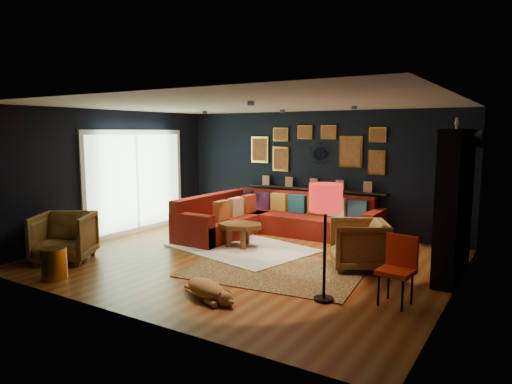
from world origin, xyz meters
The scene contains 20 objects.
floor centered at (0.00, 0.00, 0.00)m, with size 6.50×6.50×0.00m, color brown.
room_walls centered at (0.00, 0.00, 1.59)m, with size 6.50×6.50×6.50m.
sectional centered at (-0.61, 1.81, 0.32)m, with size 3.41×2.69×0.86m.
ledge centered at (0.00, 2.68, 0.92)m, with size 3.20×0.12×0.04m, color black.
gallery_wall centered at (-0.01, 2.72, 1.81)m, with size 3.15×0.04×1.02m.
sunburst_mirror centered at (0.10, 2.72, 1.70)m, with size 0.47×0.16×0.47m.
fireplace centered at (3.09, 0.90, 1.02)m, with size 0.31×1.60×2.20m.
deer_head centered at (3.14, 1.40, 2.05)m, with size 0.50×0.28×0.45m.
sliding_door centered at (-3.22, 0.60, 1.10)m, with size 0.06×2.80×2.20m.
ceiling_spots centered at (0.00, 0.80, 2.56)m, with size 3.30×2.50×0.06m.
shag_rug centered at (-0.46, 0.55, 0.02)m, with size 2.45×1.78×0.03m, color white.
leopard_rug centered at (0.72, -0.30, 0.01)m, with size 2.64×1.88×0.02m, color #B1854A.
coffee_table centered at (-0.54, 0.61, 0.38)m, with size 1.02×0.88×0.43m.
pouf centered at (-0.98, 1.06, 0.20)m, with size 0.50×0.50×0.33m, color maroon.
armchair_left centered at (-2.55, -1.69, 0.45)m, with size 0.87×0.82×0.90m, color #C0883C.
armchair_right centered at (1.79, 0.51, 0.43)m, with size 0.83×0.78×0.86m, color #C0883C.
gold_stool centered at (-1.87, -2.35, 0.23)m, with size 0.37×0.37×0.46m, color gold.
orange_chair centered at (2.71, -0.65, 0.51)m, with size 0.46×0.46×0.87m.
floor_lamp centered at (1.88, -1.06, 1.27)m, with size 0.42×0.42×1.52m.
dog centered at (0.54, -1.80, 0.17)m, with size 1.01×0.50×0.32m, color #C68548, non-canonical shape.
Camera 1 is at (4.12, -6.31, 2.16)m, focal length 32.00 mm.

